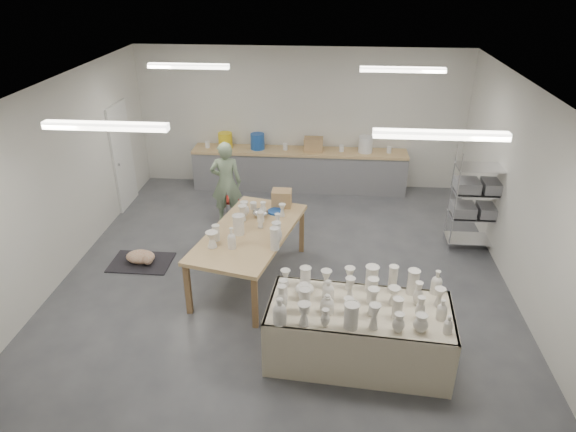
# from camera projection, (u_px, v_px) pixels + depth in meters

# --- Properties ---
(room) EXTENTS (8.00, 8.02, 3.00)m
(room) POSITION_uv_depth(u_px,v_px,m) (276.00, 157.00, 7.28)
(room) COLOR #424449
(room) RESTS_ON ground
(back_counter) EXTENTS (4.60, 0.60, 1.24)m
(back_counter) POSITION_uv_depth(u_px,v_px,m) (299.00, 168.00, 11.18)
(back_counter) COLOR tan
(back_counter) RESTS_ON ground
(wire_shelf) EXTENTS (0.88, 0.48, 1.80)m
(wire_shelf) POSITION_uv_depth(u_px,v_px,m) (478.00, 199.00, 8.71)
(wire_shelf) COLOR silver
(wire_shelf) RESTS_ON ground
(drying_table) EXTENTS (2.32, 1.23, 1.16)m
(drying_table) POSITION_uv_depth(u_px,v_px,m) (358.00, 330.00, 6.38)
(drying_table) COLOR olive
(drying_table) RESTS_ON ground
(work_table) EXTENTS (1.66, 2.52, 1.24)m
(work_table) POSITION_uv_depth(u_px,v_px,m) (253.00, 229.00, 7.87)
(work_table) COLOR tan
(work_table) RESTS_ON ground
(rug) EXTENTS (1.00, 0.70, 0.02)m
(rug) POSITION_uv_depth(u_px,v_px,m) (141.00, 262.00, 8.62)
(rug) COLOR black
(rug) RESTS_ON ground
(cat) EXTENTS (0.58, 0.51, 0.21)m
(cat) POSITION_uv_depth(u_px,v_px,m) (141.00, 257.00, 8.55)
(cat) COLOR white
(cat) RESTS_ON rug
(potter) EXTENTS (0.63, 0.46, 1.60)m
(potter) POSITION_uv_depth(u_px,v_px,m) (226.00, 183.00, 9.66)
(potter) COLOR #8FA983
(potter) RESTS_ON ground
(red_stool) EXTENTS (0.45, 0.45, 0.34)m
(red_stool) POSITION_uv_depth(u_px,v_px,m) (230.00, 200.00, 10.12)
(red_stool) COLOR #A11F17
(red_stool) RESTS_ON ground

